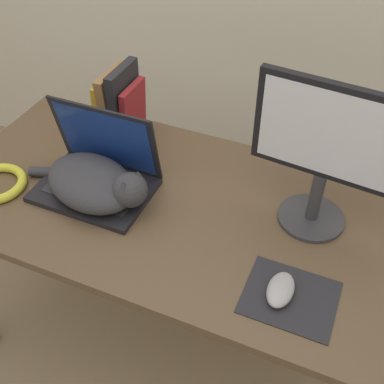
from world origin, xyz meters
name	(u,v)px	position (x,y,z in m)	size (l,w,h in m)	color
desk	(168,218)	(0.00, 0.36, 0.66)	(1.38, 0.72, 0.73)	brown
laptop	(98,174)	(-0.22, 0.33, 0.78)	(0.34, 0.24, 0.25)	black
cat	(95,183)	(-0.20, 0.29, 0.79)	(0.43, 0.28, 0.14)	#333338
external_monitor	(327,151)	(0.41, 0.45, 0.98)	(0.39, 0.19, 0.43)	#333338
mousepad	(290,297)	(0.42, 0.16, 0.73)	(0.22, 0.19, 0.00)	#232328
computer_mouse	(281,290)	(0.40, 0.16, 0.75)	(0.06, 0.11, 0.03)	#99999E
book_row	(120,105)	(-0.29, 0.61, 0.84)	(0.13, 0.17, 0.25)	gold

